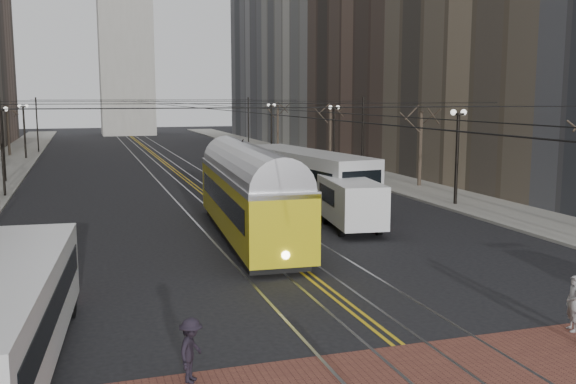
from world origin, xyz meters
TOP-DOWN VIEW (x-y plane):
  - ground at (0.00, 0.00)m, footprint 260.00×260.00m
  - sidewalk_right at (15.00, 45.00)m, footprint 5.00×140.00m
  - streetcar_rails at (0.00, 45.00)m, footprint 4.80×130.00m
  - centre_lines at (0.00, 45.00)m, footprint 0.42×130.00m
  - building_right_far at (25.50, 86.00)m, footprint 16.00×20.00m
  - lamp_posts at (-0.00, 28.75)m, footprint 27.60×57.20m
  - street_trees at (0.00, 35.25)m, footprint 31.68×53.28m
  - trolley_wires at (0.00, 34.83)m, footprint 25.96×120.00m
  - transit_bus at (-9.72, 0.00)m, footprint 3.15×10.85m
  - streetcar at (-0.50, 13.23)m, footprint 3.62×14.59m
  - rear_bus at (5.00, 20.96)m, footprint 4.59×13.10m
  - cargo_van at (4.85, 13.55)m, footprint 2.87×5.87m
  - sedan_grey at (5.46, 25.08)m, footprint 2.23×5.10m
  - sedan_silver at (8.53, 33.68)m, footprint 1.98×4.70m
  - pedestrian_b at (5.21, -1.50)m, footprint 0.55×0.68m
  - pedestrian_d at (-5.65, -1.50)m, footprint 0.99×1.14m

SIDE VIEW (x-z plane):
  - ground at x=0.00m, z-range 0.00..0.00m
  - streetcar_rails at x=0.00m, z-range 0.00..0.01m
  - centre_lines at x=0.00m, z-range 0.01..0.01m
  - sidewalk_right at x=15.00m, z-range 0.00..0.15m
  - sedan_silver at x=8.53m, z-range 0.00..1.51m
  - pedestrian_d at x=-5.65m, z-range 0.01..1.55m
  - pedestrian_b at x=5.21m, z-range 0.01..1.62m
  - sedan_grey at x=5.46m, z-range 0.00..1.71m
  - cargo_van at x=4.85m, z-range 0.00..2.50m
  - transit_bus at x=-9.72m, z-range 0.00..2.67m
  - rear_bus at x=5.00m, z-range 0.00..3.35m
  - streetcar at x=-0.50m, z-range 0.00..3.41m
  - street_trees at x=0.00m, z-range 0.00..5.60m
  - lamp_posts at x=0.00m, z-range 0.00..5.60m
  - trolley_wires at x=0.00m, z-range 0.47..7.07m
  - building_right_far at x=25.50m, z-range 0.00..40.00m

